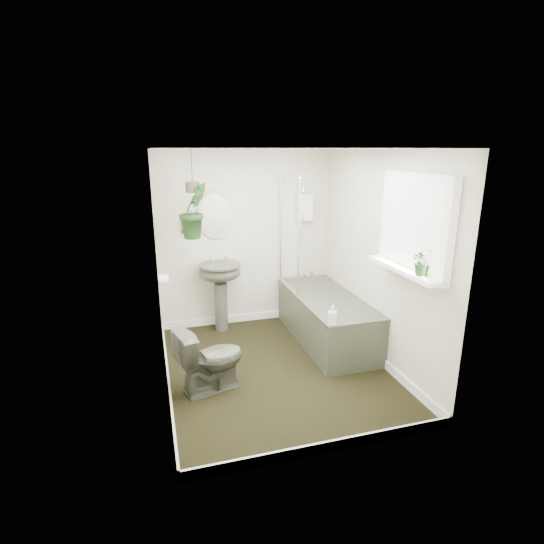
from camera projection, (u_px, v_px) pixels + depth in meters
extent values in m
cube|color=black|center=(276.00, 369.00, 4.62)|extent=(2.30, 2.80, 0.02)
cube|color=white|center=(276.00, 147.00, 3.97)|extent=(2.30, 2.80, 0.02)
cube|color=beige|center=(245.00, 239.00, 5.60)|extent=(2.30, 0.02, 2.30)
cube|color=beige|center=(334.00, 317.00, 3.00)|extent=(2.30, 0.02, 2.30)
cube|color=beige|center=(158.00, 276.00, 3.98)|extent=(0.02, 2.80, 2.30)
cube|color=beige|center=(378.00, 259.00, 4.61)|extent=(0.02, 2.80, 2.30)
cube|color=white|center=(276.00, 364.00, 4.60)|extent=(2.30, 2.80, 0.10)
cube|color=white|center=(305.00, 207.00, 5.64)|extent=(0.20, 0.10, 0.35)
ellipsoid|color=#BDB2A1|center=(216.00, 214.00, 5.36)|extent=(0.46, 0.03, 0.62)
cylinder|color=black|center=(184.00, 224.00, 5.27)|extent=(0.04, 0.04, 0.22)
cylinder|color=white|center=(163.00, 279.00, 4.72)|extent=(0.11, 0.11, 0.11)
cube|color=white|center=(415.00, 224.00, 3.81)|extent=(0.08, 1.00, 0.90)
cube|color=white|center=(404.00, 269.00, 3.90)|extent=(0.18, 1.00, 0.04)
cube|color=white|center=(410.00, 224.00, 3.79)|extent=(0.01, 0.86, 0.76)
imported|color=#3E4035|center=(211.00, 359.00, 4.13)|extent=(0.72, 0.53, 0.66)
imported|color=black|center=(424.00, 261.00, 3.63)|extent=(0.25, 0.23, 0.24)
imported|color=black|center=(194.00, 210.00, 4.85)|extent=(0.44, 0.41, 0.64)
imported|color=#302C2B|center=(332.00, 315.00, 4.30)|extent=(0.12, 0.12, 0.19)
cylinder|color=#44372A|center=(193.00, 187.00, 4.78)|extent=(0.16, 0.16, 0.12)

